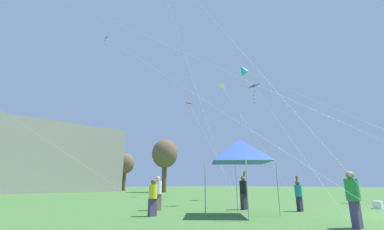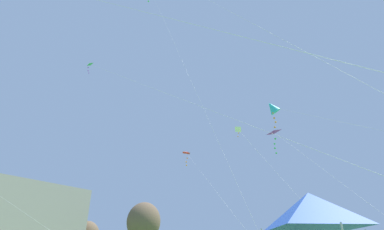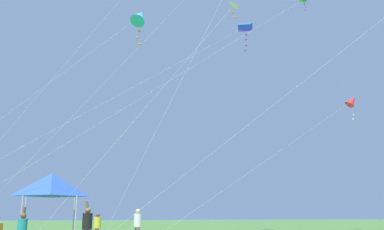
# 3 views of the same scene
# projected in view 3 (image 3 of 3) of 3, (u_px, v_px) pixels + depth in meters

# --- Properties ---
(festival_tent) EXTENTS (2.55, 2.55, 3.39)m
(festival_tent) POSITION_uv_depth(u_px,v_px,m) (52.00, 185.00, 20.27)
(festival_tent) COLOR #B7B7BC
(festival_tent) RESTS_ON ground
(person_black_shirt) EXTENTS (0.42, 0.42, 2.04)m
(person_black_shirt) POSITION_uv_depth(u_px,v_px,m) (87.00, 226.00, 18.16)
(person_black_shirt) COLOR #282833
(person_black_shirt) RESTS_ON ground
(person_yellow_shirt) EXTENTS (0.37, 0.37, 1.55)m
(person_yellow_shirt) POSITION_uv_depth(u_px,v_px,m) (97.00, 226.00, 23.36)
(person_yellow_shirt) COLOR #473860
(person_yellow_shirt) RESTS_ON ground
(person_white_shirt) EXTENTS (0.41, 0.41, 1.75)m
(person_white_shirt) POSITION_uv_depth(u_px,v_px,m) (138.00, 225.00, 22.45)
(person_white_shirt) COLOR brown
(person_white_shirt) RESTS_ON ground
(kite_green_delta_0) EXTENTS (2.42, 22.17, 15.62)m
(kite_green_delta_0) POSITION_uv_depth(u_px,v_px,m) (293.00, 6.00, 27.89)
(kite_green_delta_0) COLOR silver
(kite_green_delta_0) RESTS_ON ground
(kite_blue_box_1) EXTENTS (8.64, 25.10, 18.16)m
(kite_blue_box_1) POSITION_uv_depth(u_px,v_px,m) (245.00, 28.00, 37.66)
(kite_blue_box_1) COLOR silver
(kite_blue_box_1) RESTS_ON ground
(kite_white_delta_2) EXTENTS (3.19, 7.83, 10.04)m
(kite_white_delta_2) POSITION_uv_depth(u_px,v_px,m) (229.00, 11.00, 17.45)
(kite_white_delta_2) COLOR silver
(kite_white_delta_2) RESTS_ON ground
(kite_cyan_diamond_6) EXTENTS (7.98, 13.12, 10.15)m
(kite_cyan_diamond_6) POSITION_uv_depth(u_px,v_px,m) (139.00, 17.00, 18.06)
(kite_cyan_diamond_6) COLOR silver
(kite_cyan_diamond_6) RESTS_ON ground
(kite_red_diamond_7) EXTENTS (11.45, 22.91, 13.07)m
(kite_red_diamond_7) POSITION_uv_depth(u_px,v_px,m) (352.00, 101.00, 41.51)
(kite_red_diamond_7) COLOR silver
(kite_red_diamond_7) RESTS_ON ground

